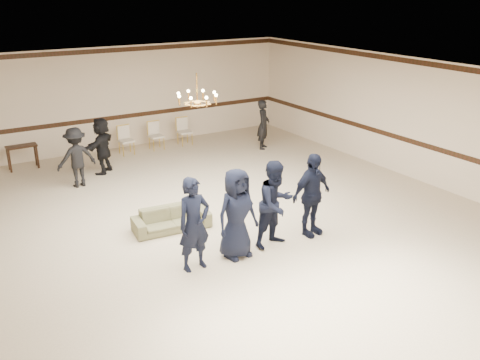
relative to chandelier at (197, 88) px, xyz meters
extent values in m
cube|color=beige|center=(0.00, -1.00, -2.88)|extent=(12.00, 14.00, 0.01)
cube|color=black|center=(0.00, -1.00, 0.33)|extent=(12.00, 14.00, 0.01)
cube|color=beige|center=(0.00, 6.00, -1.27)|extent=(12.00, 0.01, 3.20)
cube|color=beige|center=(6.00, -1.00, -1.27)|extent=(0.01, 14.00, 3.20)
cube|color=#32190F|center=(0.00, 5.99, -1.88)|extent=(12.00, 0.02, 0.14)
cube|color=#32190F|center=(0.00, 5.99, 0.21)|extent=(12.00, 0.02, 0.14)
imported|color=black|center=(-1.25, -2.20, -1.99)|extent=(0.68, 0.48, 1.77)
imported|color=black|center=(-0.35, -2.20, -1.99)|extent=(0.92, 0.65, 1.77)
imported|color=black|center=(0.55, -2.20, -1.99)|extent=(0.96, 0.80, 1.77)
imported|color=black|center=(1.45, -2.20, -1.99)|extent=(1.09, 0.58, 1.77)
imported|color=#626141|center=(-0.93, -0.47, -2.64)|extent=(1.70, 0.81, 0.48)
imported|color=black|center=(-1.90, 3.19, -2.09)|extent=(1.06, 0.68, 1.57)
imported|color=black|center=(-1.00, 3.89, -2.09)|extent=(1.35, 1.36, 1.57)
imported|color=black|center=(4.10, 3.49, -2.09)|extent=(0.67, 0.67, 1.57)
cube|color=black|center=(-2.87, 5.38, -2.53)|extent=(0.84, 0.36, 0.70)
camera|label=1|loc=(-5.05, -9.96, 2.05)|focal=39.35mm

